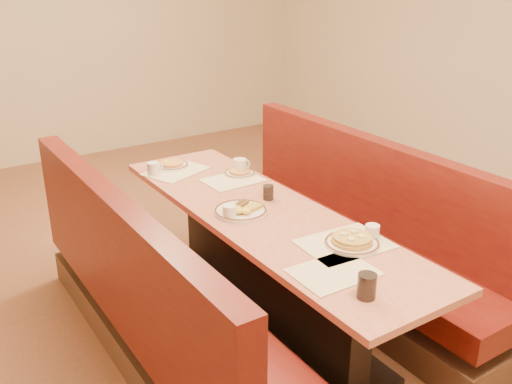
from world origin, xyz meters
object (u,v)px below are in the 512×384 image
booth_right (353,241)px  pancake_plate (352,242)px  booth_left (153,307)px  coffee_mug_d (154,168)px  diner_table (264,268)px  soda_tumbler_near (367,286)px  coffee_mug_b (230,212)px  soda_tumbler_mid (268,192)px  eggs_plate (241,210)px  coffee_mug_a (372,232)px  coffee_mug_c (240,166)px

booth_right → pancake_plate: bearing=-134.3°
booth_left → coffee_mug_d: 1.15m
diner_table → soda_tumbler_near: soda_tumbler_near is taller
diner_table → coffee_mug_b: 0.47m
soda_tumbler_near → diner_table: bearing=81.9°
coffee_mug_b → soda_tumbler_mid: (0.35, 0.12, 0.00)m
soda_tumbler_mid → booth_left: bearing=-169.9°
coffee_mug_d → soda_tumbler_near: 1.97m
soda_tumbler_near → soda_tumbler_mid: bearing=76.5°
diner_table → eggs_plate: bearing=152.5°
booth_right → soda_tumbler_near: bearing=-130.9°
eggs_plate → coffee_mug_d: coffee_mug_d is taller
diner_table → coffee_mug_a: 0.79m
pancake_plate → coffee_mug_d: bearing=105.0°
eggs_plate → coffee_mug_c: 0.70m
booth_right → soda_tumbler_mid: bearing=165.5°
booth_right → eggs_plate: 0.95m
coffee_mug_a → coffee_mug_b: size_ratio=0.95×
pancake_plate → soda_tumbler_near: (-0.29, -0.41, 0.04)m
booth_left → eggs_plate: bearing=6.0°
booth_right → eggs_plate: size_ratio=7.93×
diner_table → eggs_plate: size_ratio=7.93×
pancake_plate → coffee_mug_c: (0.10, 1.26, 0.03)m
coffee_mug_b → soda_tumbler_mid: bearing=21.5°
booth_right → soda_tumbler_mid: booth_right is taller
diner_table → coffee_mug_c: size_ratio=18.46×
coffee_mug_b → coffee_mug_d: coffee_mug_d is taller
booth_right → coffee_mug_b: booth_right is taller
booth_left → booth_right: bearing=0.0°
eggs_plate → booth_right: bearing=-4.3°
diner_table → coffee_mug_a: size_ratio=23.88×
coffee_mug_d → eggs_plate: bearing=-82.0°
coffee_mug_b → booth_left: bearing=-174.3°
eggs_plate → coffee_mug_c: size_ratio=2.33×
booth_left → eggs_plate: 0.74m
pancake_plate → coffee_mug_a: size_ratio=2.75×
booth_left → soda_tumbler_near: bearing=-59.8°
eggs_plate → coffee_mug_a: 0.78m
booth_left → coffee_mug_a: bearing=-30.8°
eggs_plate → coffee_mug_b: (-0.09, -0.03, 0.02)m
booth_left → coffee_mug_a: size_ratio=23.88×
soda_tumbler_near → pancake_plate: bearing=54.9°
coffee_mug_c → soda_tumbler_mid: 0.52m
coffee_mug_b → coffee_mug_d: bearing=96.0°
eggs_plate → coffee_mug_d: bearing=99.7°
coffee_mug_c → coffee_mug_d: bearing=147.0°
diner_table → soda_tumbler_mid: bearing=48.8°
coffee_mug_c → soda_tumbler_mid: size_ratio=1.47×
booth_right → soda_tumbler_mid: (-0.60, 0.15, 0.43)m
soda_tumbler_mid → eggs_plate: bearing=-160.8°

